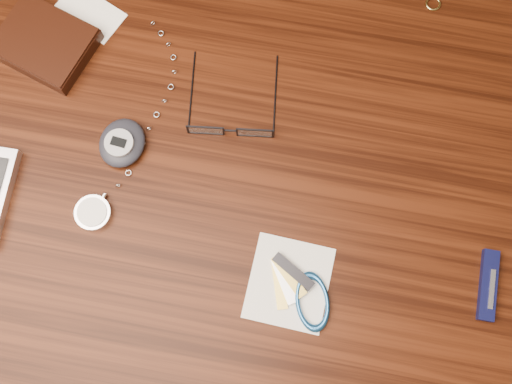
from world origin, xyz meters
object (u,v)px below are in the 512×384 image
(desk, at_px, (219,224))
(wallet_and_card, at_px, (46,42))
(notepad_keys, at_px, (301,292))
(eyeglasses, at_px, (231,127))
(pedometer, at_px, (122,143))
(pocket_knife, at_px, (488,285))
(pocket_watch, at_px, (97,206))

(desk, xyz_separation_m, wallet_and_card, (-0.25, 0.17, 0.11))
(desk, xyz_separation_m, notepad_keys, (0.12, -0.08, 0.11))
(eyeglasses, bearing_deg, pedometer, -160.11)
(desk, relative_size, wallet_and_card, 6.27)
(pedometer, distance_m, pocket_knife, 0.46)
(pocket_watch, bearing_deg, desk, 10.67)
(desk, relative_size, pocket_knife, 12.09)
(pocket_watch, bearing_deg, pedometer, 81.31)
(desk, relative_size, notepad_keys, 8.82)
(wallet_and_card, relative_size, pocket_knife, 1.93)
(wallet_and_card, distance_m, pocket_watch, 0.22)
(desk, distance_m, pedometer, 0.18)
(eyeglasses, distance_m, pocket_watch, 0.19)
(pedometer, height_order, pocket_knife, pedometer)
(wallet_and_card, xyz_separation_m, pedometer, (0.13, -0.11, -0.00))
(wallet_and_card, bearing_deg, notepad_keys, -33.77)
(pocket_watch, height_order, notepad_keys, pocket_watch)
(wallet_and_card, distance_m, pedometer, 0.17)
(desk, bearing_deg, eyeglasses, 90.05)
(wallet_and_card, bearing_deg, pocket_watch, -59.64)
(desk, distance_m, pocket_watch, 0.18)
(wallet_and_card, height_order, eyeglasses, wallet_and_card)
(pocket_watch, bearing_deg, notepad_keys, -11.91)
(pocket_watch, xyz_separation_m, pocket_knife, (0.47, -0.01, -0.00))
(eyeglasses, xyz_separation_m, pocket_knife, (0.33, -0.13, -0.01))
(pocket_watch, distance_m, pedometer, 0.08)
(desk, relative_size, pedometer, 14.69)
(desk, xyz_separation_m, eyeglasses, (-0.00, 0.10, 0.11))
(eyeglasses, relative_size, pocket_knife, 1.49)
(eyeglasses, bearing_deg, desk, -89.95)
(wallet_and_card, bearing_deg, pocket_knife, -18.91)
(pedometer, height_order, notepad_keys, pedometer)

